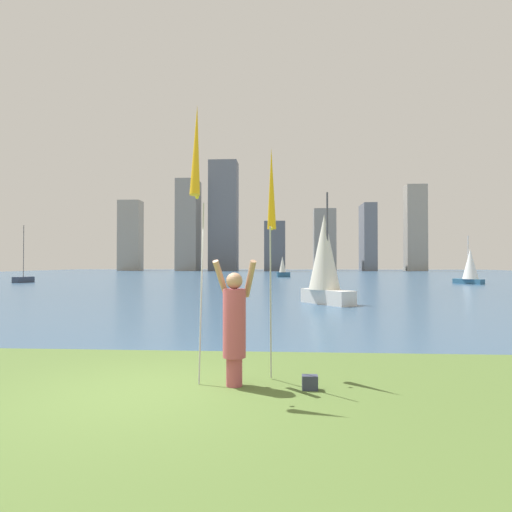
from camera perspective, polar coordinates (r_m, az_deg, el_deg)
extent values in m
cube|color=#335170|center=(67.93, 1.81, -2.60)|extent=(120.00, 117.01, 0.12)
cube|color=#263316|center=(9.79, -9.12, -12.44)|extent=(120.00, 0.70, 0.02)
cylinder|color=#B24C59|center=(7.00, -2.90, -15.06)|extent=(0.25, 0.25, 0.45)
cylinder|color=#B24C59|center=(6.85, -2.90, -8.88)|extent=(0.36, 0.36, 1.07)
sphere|color=tan|center=(6.79, -2.89, -3.30)|extent=(0.26, 0.26, 0.26)
cylinder|color=tan|center=(6.97, -4.66, -3.02)|extent=(0.26, 0.41, 0.62)
cylinder|color=tan|center=(6.91, -0.83, -3.04)|extent=(0.26, 0.41, 0.62)
cylinder|color=#B2B2B7|center=(7.09, -7.27, -4.59)|extent=(0.02, 0.39, 2.94)
cone|color=yellow|center=(6.86, -7.97, 13.89)|extent=(0.16, 0.34, 1.47)
sphere|color=yellow|center=(6.80, -7.83, 7.75)|extent=(0.06, 0.06, 0.06)
cylinder|color=#B2B2B7|center=(6.99, 1.96, -6.42)|extent=(0.02, 0.48, 2.49)
cone|color=yellow|center=(7.66, 2.07, 8.90)|extent=(0.16, 0.42, 1.43)
sphere|color=yellow|center=(7.44, 2.05, 3.66)|extent=(0.06, 0.06, 0.06)
cube|color=#33384C|center=(6.86, 7.17, -16.33)|extent=(0.24, 0.16, 0.22)
cube|color=#2D6084|center=(44.08, 26.36, -3.04)|extent=(2.16, 2.67, 0.45)
cylinder|color=silver|center=(44.05, 26.34, -0.15)|extent=(0.08, 0.08, 3.99)
cone|color=white|center=(43.94, 26.57, -0.95)|extent=(1.90, 1.90, 2.77)
cube|color=silver|center=(20.50, 9.47, -5.37)|extent=(2.40, 2.97, 0.68)
cylinder|color=#47474C|center=(20.46, 9.45, 2.00)|extent=(0.09, 0.09, 4.59)
cone|color=silver|center=(20.62, 9.05, 0.57)|extent=(2.06, 2.06, 3.57)
cube|color=#333D51|center=(47.89, -28.50, -2.78)|extent=(1.39, 2.03, 0.57)
cylinder|color=#47474C|center=(47.88, -28.48, 0.60)|extent=(0.06, 0.06, 5.07)
cube|color=#2D6084|center=(58.25, 3.66, -2.49)|extent=(1.87, 1.01, 0.66)
cylinder|color=#47474C|center=(58.23, 3.66, -0.41)|extent=(0.06, 0.06, 3.57)
cone|color=silver|center=(58.19, 3.53, -1.10)|extent=(1.11, 1.11, 2.17)
cube|color=gray|center=(112.24, -16.33, 2.61)|extent=(5.39, 4.14, 17.52)
cube|color=gray|center=(107.95, -8.97, 4.02)|extent=(5.14, 7.08, 22.39)
cube|color=slate|center=(109.23, -4.32, 5.31)|extent=(7.06, 5.66, 27.54)
cube|color=#565B66|center=(102.44, 2.52, 1.29)|extent=(4.92, 5.44, 11.74)
cube|color=gray|center=(106.83, 9.07, 2.12)|extent=(5.31, 4.71, 15.13)
cube|color=slate|center=(107.94, 14.63, 2.39)|extent=(3.09, 7.57, 16.22)
cube|color=gray|center=(110.73, 20.40, 3.51)|extent=(4.79, 3.82, 20.75)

